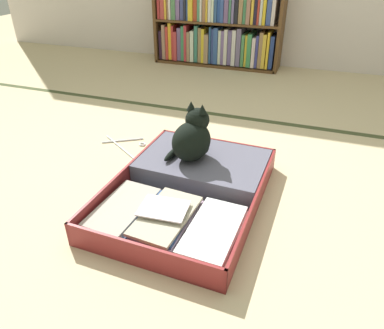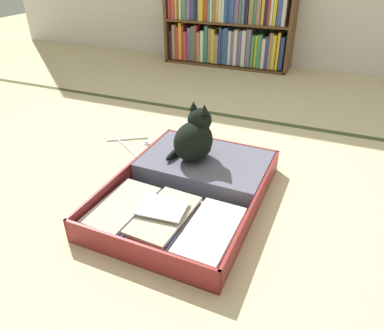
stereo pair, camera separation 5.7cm
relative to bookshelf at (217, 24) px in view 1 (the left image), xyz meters
The scene contains 6 objects.
ground_plane 2.32m from the bookshelf, 77.46° to the right, with size 10.00×10.00×0.00m, color #CAB88D.
tatami_border 1.40m from the bookshelf, 68.27° to the right, with size 4.80×0.05×0.00m.
bookshelf is the anchor object (origin of this frame).
open_suitcase 2.31m from the bookshelf, 76.19° to the right, with size 0.67×0.91×0.11m.
black_cat 2.14m from the bookshelf, 76.47° to the right, with size 0.23×0.26×0.28m.
clothes_hanger 1.96m from the bookshelf, 88.52° to the right, with size 0.39×0.32×0.01m.
Camera 1 is at (0.53, -1.30, 1.01)m, focal length 33.47 mm.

